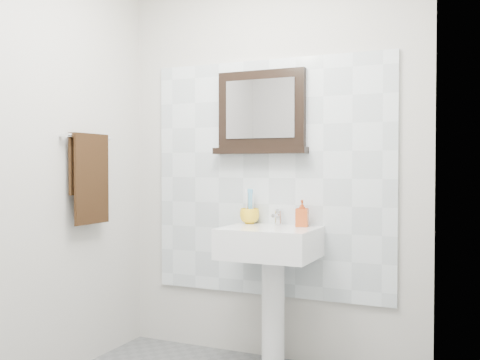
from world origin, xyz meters
name	(u,v)px	position (x,y,z in m)	size (l,w,h in m)	color
back_wall	(270,162)	(0.00, 1.10, 1.25)	(2.00, 0.01, 2.50)	#BBB9B2
left_wall	(20,162)	(-1.00, 0.00, 1.25)	(0.01, 2.20, 2.50)	#BBB9B2
right_wall	(407,160)	(1.00, 0.00, 1.25)	(0.01, 2.20, 2.50)	#BBB9B2
splashback	(269,178)	(0.00, 1.09, 1.15)	(1.60, 0.02, 1.50)	silver
pedestal_sink	(270,258)	(0.09, 0.87, 0.68)	(0.55, 0.44, 0.96)	white
toothbrush_cup	(250,216)	(-0.11, 1.02, 0.91)	(0.12, 0.12, 0.10)	yellow
toothbrushes	(250,204)	(-0.10, 1.02, 0.98)	(0.05, 0.04, 0.21)	white
soap_dispenser	(302,213)	(0.25, 0.99, 0.94)	(0.07, 0.07, 0.16)	#B62915
framed_mirror	(261,115)	(-0.04, 1.06, 1.55)	(0.62, 0.11, 0.53)	black
towel_bar	(89,137)	(-0.95, 0.49, 1.40)	(0.07, 0.40, 0.03)	silver
hand_towel	(90,171)	(-0.94, 0.49, 1.19)	(0.06, 0.30, 0.55)	black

